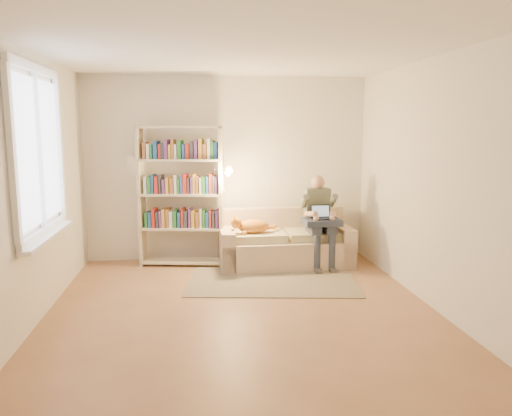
{
  "coord_description": "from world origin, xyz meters",
  "views": [
    {
      "loc": [
        -0.46,
        -4.9,
        1.87
      ],
      "look_at": [
        0.26,
        1.0,
        0.92
      ],
      "focal_mm": 35.0,
      "sensor_mm": 36.0,
      "label": 1
    }
  ],
  "objects": [
    {
      "name": "rug",
      "position": [
        0.46,
        0.96,
        0.01
      ],
      "size": [
        2.2,
        1.48,
        0.01
      ],
      "primitive_type": "cube",
      "rotation": [
        0.0,
        0.0,
        -0.14
      ],
      "color": "#7B6F5A",
      "rests_on": "floor"
    },
    {
      "name": "cat",
      "position": [
        0.32,
        1.61,
        0.58
      ],
      "size": [
        0.63,
        0.23,
        0.23
      ],
      "rotation": [
        0.0,
        0.0,
        0.02
      ],
      "color": "#FD9931",
      "rests_on": "sofa"
    },
    {
      "name": "blanket",
      "position": [
        1.13,
        1.5,
        0.64
      ],
      "size": [
        0.49,
        0.41,
        0.08
      ],
      "primitive_type": "cube",
      "rotation": [
        0.0,
        0.0,
        0.02
      ],
      "color": "#273045",
      "rests_on": "person"
    },
    {
      "name": "sofa",
      "position": [
        0.75,
        1.74,
        0.28
      ],
      "size": [
        1.81,
        0.84,
        0.76
      ],
      "rotation": [
        0.0,
        0.0,
        0.02
      ],
      "color": "#C8AD8E",
      "rests_on": "floor"
    },
    {
      "name": "ceiling",
      "position": [
        0.0,
        0.0,
        2.6
      ],
      "size": [
        4.0,
        4.5,
        0.02
      ],
      "primitive_type": "cube",
      "color": "white",
      "rests_on": "wall_back"
    },
    {
      "name": "bookshelf",
      "position": [
        -0.65,
        1.9,
        1.06
      ],
      "size": [
        1.27,
        0.54,
        1.92
      ],
      "rotation": [
        0.0,
        0.0,
        -0.16
      ],
      "color": "beige",
      "rests_on": "floor"
    },
    {
      "name": "wall_back",
      "position": [
        0.0,
        2.25,
        1.3
      ],
      "size": [
        4.0,
        0.02,
        2.6
      ],
      "primitive_type": "cube",
      "color": "silver",
      "rests_on": "floor"
    },
    {
      "name": "wall_front",
      "position": [
        0.0,
        -2.25,
        1.3
      ],
      "size": [
        4.0,
        0.02,
        2.6
      ],
      "primitive_type": "cube",
      "color": "silver",
      "rests_on": "floor"
    },
    {
      "name": "person",
      "position": [
        1.2,
        1.61,
        0.71
      ],
      "size": [
        0.34,
        0.55,
        1.24
      ],
      "rotation": [
        0.0,
        0.0,
        0.02
      ],
      "color": "#626B56",
      "rests_on": "sofa"
    },
    {
      "name": "wall_right",
      "position": [
        2.0,
        0.0,
        1.3
      ],
      "size": [
        0.02,
        4.5,
        2.6
      ],
      "primitive_type": "cube",
      "color": "silver",
      "rests_on": "floor"
    },
    {
      "name": "laptop",
      "position": [
        1.13,
        1.51,
        0.73
      ],
      "size": [
        0.26,
        0.23,
        0.22
      ],
      "rotation": [
        0.0,
        0.0,
        0.02
      ],
      "color": "black",
      "rests_on": "blanket"
    },
    {
      "name": "wall_left",
      "position": [
        -2.0,
        0.0,
        1.3
      ],
      "size": [
        0.02,
        4.5,
        2.6
      ],
      "primitive_type": "cube",
      "color": "silver",
      "rests_on": "floor"
    },
    {
      "name": "floor",
      "position": [
        0.0,
        0.0,
        0.0
      ],
      "size": [
        4.5,
        4.5,
        0.0
      ],
      "primitive_type": "plane",
      "color": "#8A5F3F",
      "rests_on": "ground"
    },
    {
      "name": "window",
      "position": [
        -1.95,
        0.2,
        1.38
      ],
      "size": [
        0.12,
        1.52,
        1.69
      ],
      "color": "white",
      "rests_on": "wall_left"
    }
  ]
}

